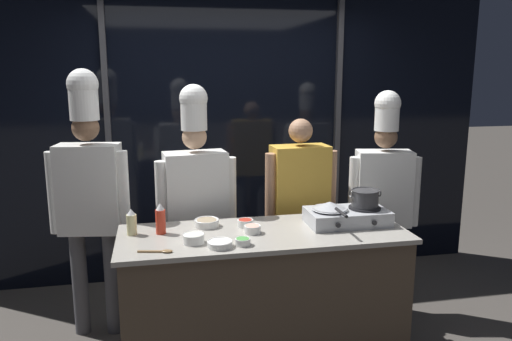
{
  "coord_description": "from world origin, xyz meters",
  "views": [
    {
      "loc": [
        -0.66,
        -2.96,
        1.95
      ],
      "look_at": [
        0.0,
        0.25,
        1.28
      ],
      "focal_mm": 35.0,
      "sensor_mm": 36.0,
      "label": 1
    }
  ],
  "objects_px": {
    "stock_pot": "(365,198)",
    "chef_line": "(383,189)",
    "serving_spoon_slotted": "(161,251)",
    "prep_bowl_chili_flakes": "(245,223)",
    "prep_bowl_shrimp": "(252,229)",
    "portable_stove": "(347,216)",
    "squeeze_bottle_chili": "(161,219)",
    "prep_bowl_mushrooms": "(207,222)",
    "frying_pan": "(330,206)",
    "chef_head": "(90,187)",
    "prep_bowl_rice": "(220,243)",
    "prep_bowl_scallions": "(243,241)",
    "prep_bowl_garlic": "(194,238)",
    "chef_sous": "(196,195)",
    "squeeze_bottle_oil": "(132,223)",
    "person_guest": "(299,200)"
  },
  "relations": [
    {
      "from": "prep_bowl_shrimp",
      "to": "prep_bowl_scallions",
      "type": "bearing_deg",
      "value": -115.7
    },
    {
      "from": "prep_bowl_rice",
      "to": "person_guest",
      "type": "xyz_separation_m",
      "value": [
        0.72,
        0.82,
        0.01
      ]
    },
    {
      "from": "prep_bowl_mushrooms",
      "to": "person_guest",
      "type": "distance_m",
      "value": 0.87
    },
    {
      "from": "frying_pan",
      "to": "chef_sous",
      "type": "height_order",
      "value": "chef_sous"
    },
    {
      "from": "serving_spoon_slotted",
      "to": "prep_bowl_garlic",
      "type": "bearing_deg",
      "value": 31.53
    },
    {
      "from": "prep_bowl_chili_flakes",
      "to": "prep_bowl_rice",
      "type": "height_order",
      "value": "prep_bowl_chili_flakes"
    },
    {
      "from": "prep_bowl_garlic",
      "to": "prep_bowl_rice",
      "type": "relative_size",
      "value": 0.86
    },
    {
      "from": "stock_pot",
      "to": "prep_bowl_rice",
      "type": "relative_size",
      "value": 1.4
    },
    {
      "from": "person_guest",
      "to": "prep_bowl_garlic",
      "type": "bearing_deg",
      "value": 36.42
    },
    {
      "from": "chef_head",
      "to": "stock_pot",
      "type": "bearing_deg",
      "value": 171.22
    },
    {
      "from": "portable_stove",
      "to": "squeeze_bottle_chili",
      "type": "distance_m",
      "value": 1.23
    },
    {
      "from": "stock_pot",
      "to": "chef_line",
      "type": "bearing_deg",
      "value": 53.08
    },
    {
      "from": "portable_stove",
      "to": "serving_spoon_slotted",
      "type": "height_order",
      "value": "portable_stove"
    },
    {
      "from": "prep_bowl_shrimp",
      "to": "prep_bowl_chili_flakes",
      "type": "bearing_deg",
      "value": 98.91
    },
    {
      "from": "prep_bowl_scallions",
      "to": "prep_bowl_rice",
      "type": "distance_m",
      "value": 0.14
    },
    {
      "from": "prep_bowl_rice",
      "to": "person_guest",
      "type": "distance_m",
      "value": 1.09
    },
    {
      "from": "prep_bowl_garlic",
      "to": "chef_sous",
      "type": "bearing_deg",
      "value": 83.94
    },
    {
      "from": "chef_sous",
      "to": "person_guest",
      "type": "height_order",
      "value": "chef_sous"
    },
    {
      "from": "frying_pan",
      "to": "serving_spoon_slotted",
      "type": "height_order",
      "value": "frying_pan"
    },
    {
      "from": "person_guest",
      "to": "prep_bowl_chili_flakes",
      "type": "bearing_deg",
      "value": 39.59
    },
    {
      "from": "prep_bowl_shrimp",
      "to": "chef_line",
      "type": "bearing_deg",
      "value": 25.75
    },
    {
      "from": "prep_bowl_chili_flakes",
      "to": "prep_bowl_rice",
      "type": "xyz_separation_m",
      "value": [
        -0.21,
        -0.34,
        -0.01
      ]
    },
    {
      "from": "portable_stove",
      "to": "prep_bowl_garlic",
      "type": "distance_m",
      "value": 1.05
    },
    {
      "from": "portable_stove",
      "to": "prep_bowl_scallions",
      "type": "bearing_deg",
      "value": -160.7
    },
    {
      "from": "frying_pan",
      "to": "squeeze_bottle_oil",
      "type": "relative_size",
      "value": 2.49
    },
    {
      "from": "frying_pan",
      "to": "chef_sous",
      "type": "distance_m",
      "value": 1.01
    },
    {
      "from": "portable_stove",
      "to": "squeeze_bottle_chili",
      "type": "bearing_deg",
      "value": 177.84
    },
    {
      "from": "prep_bowl_chili_flakes",
      "to": "chef_head",
      "type": "height_order",
      "value": "chef_head"
    },
    {
      "from": "prep_bowl_garlic",
      "to": "prep_bowl_rice",
      "type": "bearing_deg",
      "value": -33.5
    },
    {
      "from": "stock_pot",
      "to": "prep_bowl_shrimp",
      "type": "xyz_separation_m",
      "value": [
        -0.78,
        -0.06,
        -0.14
      ]
    },
    {
      "from": "chef_head",
      "to": "squeeze_bottle_chili",
      "type": "bearing_deg",
      "value": 140.6
    },
    {
      "from": "prep_bowl_scallions",
      "to": "prep_bowl_mushrooms",
      "type": "height_order",
      "value": "prep_bowl_mushrooms"
    },
    {
      "from": "frying_pan",
      "to": "person_guest",
      "type": "bearing_deg",
      "value": 94.58
    },
    {
      "from": "serving_spoon_slotted",
      "to": "prep_bowl_chili_flakes",
      "type": "bearing_deg",
      "value": 33.6
    },
    {
      "from": "squeeze_bottle_oil",
      "to": "prep_bowl_mushrooms",
      "type": "xyz_separation_m",
      "value": [
        0.48,
        0.07,
        -0.05
      ]
    },
    {
      "from": "prep_bowl_garlic",
      "to": "chef_head",
      "type": "distance_m",
      "value": 1.03
    },
    {
      "from": "squeeze_bottle_oil",
      "to": "prep_bowl_garlic",
      "type": "bearing_deg",
      "value": -32.52
    },
    {
      "from": "serving_spoon_slotted",
      "to": "prep_bowl_rice",
      "type": "bearing_deg",
      "value": 3.57
    },
    {
      "from": "squeeze_bottle_chili",
      "to": "prep_bowl_rice",
      "type": "bearing_deg",
      "value": -43.36
    },
    {
      "from": "squeeze_bottle_chili",
      "to": "chef_head",
      "type": "bearing_deg",
      "value": 131.37
    },
    {
      "from": "squeeze_bottle_chili",
      "to": "squeeze_bottle_oil",
      "type": "bearing_deg",
      "value": 175.2
    },
    {
      "from": "frying_pan",
      "to": "chef_line",
      "type": "distance_m",
      "value": 0.8
    },
    {
      "from": "prep_bowl_scallions",
      "to": "chef_head",
      "type": "distance_m",
      "value": 1.3
    },
    {
      "from": "prep_bowl_garlic",
      "to": "prep_bowl_scallions",
      "type": "bearing_deg",
      "value": -18.18
    },
    {
      "from": "prep_bowl_rice",
      "to": "prep_bowl_shrimp",
      "type": "bearing_deg",
      "value": 41.59
    },
    {
      "from": "portable_stove",
      "to": "squeeze_bottle_chili",
      "type": "relative_size",
      "value": 2.69
    },
    {
      "from": "stock_pot",
      "to": "squeeze_bottle_oil",
      "type": "distance_m",
      "value": 1.53
    },
    {
      "from": "prep_bowl_mushrooms",
      "to": "frying_pan",
      "type": "bearing_deg",
      "value": -9.65
    },
    {
      "from": "squeeze_bottle_chili",
      "to": "person_guest",
      "type": "distance_m",
      "value": 1.17
    },
    {
      "from": "serving_spoon_slotted",
      "to": "chef_sous",
      "type": "height_order",
      "value": "chef_sous"
    }
  ]
}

